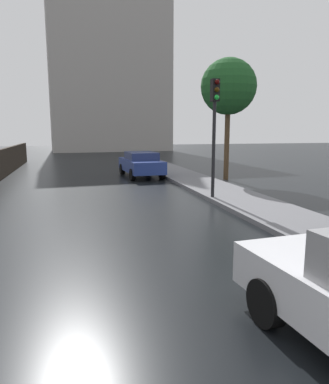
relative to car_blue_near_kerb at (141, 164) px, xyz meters
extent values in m
cube|color=navy|center=(0.00, 0.02, -0.09)|extent=(1.92, 4.07, 0.64)
cube|color=navy|center=(0.01, -0.09, 0.44)|extent=(1.59, 1.98, 0.41)
cylinder|color=black|center=(-0.85, 1.29, -0.41)|extent=(0.26, 0.62, 0.61)
cylinder|color=black|center=(0.70, 1.38, -0.41)|extent=(0.26, 0.62, 0.61)
cylinder|color=black|center=(-0.70, -1.33, -0.41)|extent=(0.26, 0.62, 0.61)
cylinder|color=black|center=(0.85, -1.24, -0.41)|extent=(0.26, 0.62, 0.61)
cylinder|color=black|center=(-1.22, -15.04, -0.39)|extent=(0.26, 0.65, 0.64)
cylinder|color=black|center=(1.25, -7.12, 1.10)|extent=(0.12, 0.12, 3.34)
cube|color=black|center=(1.25, -7.12, 3.15)|extent=(0.26, 0.26, 0.75)
sphere|color=#360503|center=(1.25, -7.29, 3.40)|extent=(0.17, 0.17, 0.17)
sphere|color=#392405|center=(1.25, -7.29, 3.15)|extent=(0.17, 0.17, 0.17)
sphere|color=green|center=(1.25, -7.29, 2.90)|extent=(0.17, 0.17, 0.17)
cylinder|color=#4C3823|center=(4.03, -2.10, 1.12)|extent=(0.25, 0.25, 3.67)
sphere|color=#1E5123|center=(4.03, -2.10, 3.92)|extent=(2.75, 2.75, 2.75)
cube|color=#9E9993|center=(1.12, 25.53, 9.89)|extent=(14.34, 7.35, 21.19)
camera|label=1|loc=(-3.57, -18.83, 1.81)|focal=33.17mm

